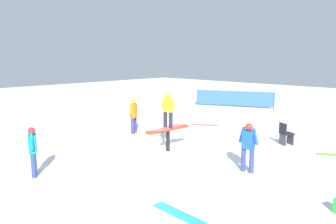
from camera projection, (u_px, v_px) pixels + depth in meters
ground_plane at (168, 151)px, 12.10m from camera, size 60.00×60.00×0.00m
rail_feature at (168, 132)px, 11.98m from camera, size 1.93×0.39×0.86m
snow_kicker_ramp at (125, 152)px, 10.75m from camera, size 1.88×1.60×0.68m
main_rider_on_rail at (168, 111)px, 11.85m from camera, size 1.43×0.67×1.31m
bystander_orange at (134, 114)px, 14.72m from camera, size 0.67×0.43×1.58m
bystander_teal at (33, 149)px, 9.43m from camera, size 0.34×0.57×1.46m
bystander_blue at (248, 145)px, 9.77m from camera, size 0.25×0.63×1.50m
loose_snowboard_coral at (204, 125)px, 16.60m from camera, size 0.98×1.27×0.02m
loose_snowboard_cyan at (179, 214)px, 7.23m from camera, size 0.34×1.45×0.02m
folding_chair at (286, 135)px, 12.88m from camera, size 0.60×0.60×0.88m
safety_fence at (234, 98)px, 22.56m from camera, size 2.15×4.88×1.10m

